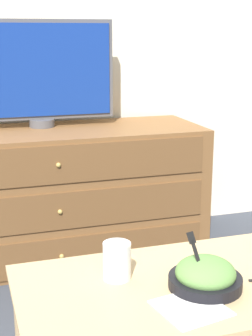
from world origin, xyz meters
TOP-DOWN VIEW (x-y plane):
  - ground_plane at (0.00, 0.00)m, footprint 12.00×12.00m
  - wall_back at (0.00, 0.03)m, footprint 12.00×0.05m
  - dresser at (0.02, -0.31)m, footprint 1.65×0.58m
  - tv at (0.01, -0.20)m, footprint 0.79×0.14m
  - coffee_table at (0.22, -1.64)m, footprint 1.03×0.58m
  - takeout_bowl at (0.27, -1.69)m, footprint 0.22×0.22m
  - drink_cup at (0.03, -1.55)m, footprint 0.09×0.09m
  - napkin at (0.17, -1.79)m, footprint 0.21×0.21m

SIDE VIEW (x-z plane):
  - ground_plane at x=0.00m, z-range 0.00..0.00m
  - dresser at x=0.02m, z-range 0.00..0.71m
  - coffee_table at x=0.22m, z-range 0.17..0.63m
  - napkin at x=0.17m, z-range 0.46..0.46m
  - takeout_bowl at x=0.27m, z-range 0.41..0.58m
  - drink_cup at x=0.03m, z-range 0.45..0.57m
  - tv at x=0.01m, z-range 0.72..1.28m
  - wall_back at x=0.00m, z-range 0.00..2.60m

